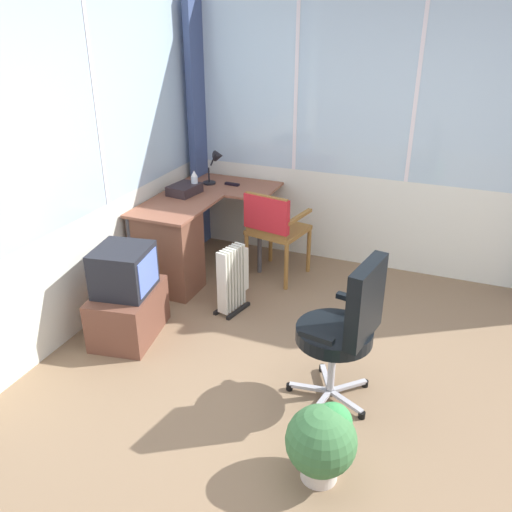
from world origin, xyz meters
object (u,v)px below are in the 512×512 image
Objects in this scene: desk_lamp at (217,162)px; tv_on_stand at (127,298)px; office_chair at (347,324)px; potted_plant at (322,440)px; wooden_armchair at (272,224)px; space_heater at (233,278)px; paper_tray at (184,189)px; spray_bottle at (195,182)px; desk at (173,244)px; tv_remote at (232,184)px.

desk_lamp is 1.85m from tv_on_stand.
potted_plant is at bearing -175.77° from office_chair.
desk_lamp is at bearing 36.10° from potted_plant.
wooden_armchair is 1.48× the size of space_heater.
space_heater is (-0.59, -0.77, -0.52)m from paper_tray.
desk_lamp is at bearing 43.94° from office_chair.
tv_on_stand is at bearing 151.86° from wooden_armchair.
spray_bottle is at bearing 88.16° from wooden_armchair.
desk_lamp is 0.50m from paper_tray.
desk_lamp is 0.56× the size of space_heater.
spray_bottle is (0.49, 0.02, 0.45)m from desk.
desk is at bearing 48.40° from potted_plant.
tv_remote is (-0.04, -0.18, -0.20)m from desk_lamp.
potted_plant is (-0.67, -0.05, -0.35)m from office_chair.
spray_bottle is at bearing 41.34° from potted_plant.
wooden_armchair is 1.15× the size of tv_on_stand.
wooden_armchair is (-0.36, -0.57, -0.21)m from tv_remote.
potted_plant is at bearing -114.17° from tv_on_stand.
tv_remote reaches higher than desk.
tv_on_stand is 1.64× the size of potted_plant.
desk_lamp is 2.63m from office_chair.
desk_lamp reaches higher than wooden_armchair.
potted_plant is (-2.15, -1.11, -0.31)m from wooden_armchair.
desk_lamp reaches higher than spray_bottle.
tv_on_stand is (-1.28, -0.16, -0.48)m from paper_tray.
tv_on_stand is at bearing 179.20° from tv_remote.
wooden_armchair is at bearing -28.14° from tv_on_stand.
tv_remote is 0.20× the size of tv_on_stand.
tv_remote is 0.14× the size of office_chair.
tv_remote is 0.17× the size of wooden_armchair.
spray_bottle is at bearing -37.83° from paper_tray.
space_heater is (-0.19, -0.69, -0.12)m from desk.
tv_on_stand is at bearing -175.95° from spray_bottle.
paper_tray is 2.94m from potted_plant.
spray_bottle is at bearing 46.02° from space_heater.
spray_bottle reaches higher than potted_plant.
spray_bottle is 0.25× the size of wooden_armchair.
desk_lamp reaches higher than desk.
paper_tray is (-0.45, 0.13, -0.17)m from desk_lamp.
office_chair is at bearing -125.44° from space_heater.
desk is at bearing 74.66° from space_heater.
office_chair is 0.76m from potted_plant.
spray_bottle is 0.46× the size of potted_plant.
potted_plant is (-2.18, -1.92, -0.61)m from spray_bottle.
space_heater is (0.68, -0.61, -0.04)m from tv_on_stand.
desk is 1.62× the size of wooden_armchair.
wooden_armchair is 1.82m from office_chair.
paper_tray is (-0.42, 0.31, 0.03)m from tv_remote.
desk is 4.76× the size of paper_tray.
desk is at bearing -178.15° from spray_bottle.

